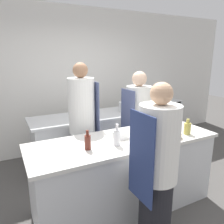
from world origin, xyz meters
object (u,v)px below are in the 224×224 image
Objects in this scene: oven_range at (157,119)px; bottle_vinegar at (88,142)px; chef_at_stove at (83,127)px; bowl_ceramic_blue at (172,135)px; stockpot at (127,107)px; bottle_olive_oil at (187,128)px; bowl_mixing_large at (170,125)px; bottle_wine at (117,137)px; chef_at_prep_near at (157,173)px; bowl_prep_small at (120,134)px; chef_at_pass_far at (138,126)px.

oven_range is 3.08m from bottle_vinegar.
chef_at_stove is 0.83m from bottle_vinegar.
stockpot is at bearing 82.41° from bowl_ceramic_blue.
bottle_vinegar is at bearing 174.02° from bottle_olive_oil.
bowl_mixing_large is at bearing 58.05° from chef_at_stove.
bottle_wine is at bearing -7.74° from bottle_vinegar.
stockpot is (-1.20, -0.60, 0.55)m from oven_range.
bowl_prep_small is (0.03, 0.74, 0.13)m from chef_at_prep_near.
bowl_mixing_large reaches higher than bowl_ceramic_blue.
chef_at_pass_far is 1.25m from bottle_vinegar.
chef_at_pass_far is 5.69× the size of stockpot.
bottle_vinegar is (-1.06, -0.63, 0.17)m from chef_at_pass_far.
bottle_vinegar is at bearing -134.87° from stockpot.
bottle_vinegar is 1.73m from stockpot.
chef_at_stove is at bearing 111.10° from bowl_prep_small.
chef_at_stove reaches higher than bottle_vinegar.
bottle_vinegar is (-0.45, 0.60, 0.17)m from chef_at_prep_near.
bottle_vinegar is 0.33m from bottle_wine.
bottle_olive_oil is at bearing -84.98° from bowl_mixing_large.
bowl_prep_small is at bearing 161.01° from bottle_olive_oil.
bottle_vinegar is at bearing 172.26° from bottle_wine.
bowl_prep_small is 0.67× the size of stockpot.
chef_at_prep_near is 1.11m from bowl_mixing_large.
chef_at_pass_far reaches higher than bowl_ceramic_blue.
bottle_wine is (-0.96, 0.09, 0.02)m from bottle_olive_oil.
bottle_vinegar is (-1.29, 0.13, 0.01)m from bottle_olive_oil.
bowl_ceramic_blue is (0.71, -0.09, -0.07)m from bottle_wine.
bowl_prep_small is at bearing -124.60° from stockpot.
bottle_olive_oil is at bearing -119.94° from oven_range.
bottle_olive_oil is at bearing -5.98° from bottle_vinegar.
bottle_wine is (-0.73, -0.68, 0.19)m from chef_at_pass_far.
chef_at_prep_near reaches higher than oven_range.
bottle_wine reaches higher than bowl_prep_small.
chef_at_stove is 7.32× the size of bottle_wine.
stockpot is (0.99, 0.43, 0.10)m from chef_at_stove.
stockpot reaches higher than bowl_mixing_large.
bottle_olive_oil is 1.36m from stockpot.
bottle_olive_oil is (0.23, -0.77, 0.17)m from chef_at_pass_far.
bottle_olive_oil reaches higher than bowl_prep_small.
stockpot is (0.77, 1.82, 0.17)m from chef_at_prep_near.
bowl_prep_small is (-0.59, -0.49, 0.13)m from chef_at_pass_far.
oven_range is 2.10m from bowl_mixing_large.
stockpot is at bearing -16.13° from chef_at_pass_far.
bottle_vinegar is 1.28× the size of bowl_mixing_large.
chef_at_pass_far is at bearing -27.27° from chef_at_prep_near.
bottle_vinegar is 1.05m from bowl_ceramic_blue.
bottle_wine is at bearing 172.57° from bowl_ceramic_blue.
chef_at_stove is 9.09× the size of bottle_olive_oil.
bowl_ceramic_blue is 1.37m from stockpot.
chef_at_prep_near reaches higher than chef_at_pass_far.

